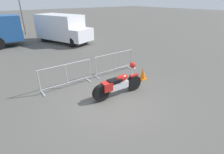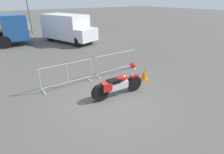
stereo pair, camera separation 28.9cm
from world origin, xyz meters
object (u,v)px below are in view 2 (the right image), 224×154
at_px(delivery_van, 67,27).
at_px(pedestrian, 46,28).
at_px(crowd_barrier_far, 116,63).
at_px(motorcycle, 118,84).
at_px(crowd_barrier_near, 67,75).
at_px(parked_car_tan, 16,24).
at_px(traffic_cone, 144,74).

height_order(delivery_van, pedestrian, delivery_van).
xyz_separation_m(crowd_barrier_far, delivery_van, (0.79, 8.18, 0.68)).
bearing_deg(delivery_van, motorcycle, -31.15).
distance_m(crowd_barrier_near, crowd_barrier_far, 2.65).
relative_size(crowd_barrier_near, crowd_barrier_far, 1.00).
xyz_separation_m(motorcycle, pedestrian, (1.14, 12.97, 0.43)).
bearing_deg(crowd_barrier_far, pedestrian, 90.97).
height_order(delivery_van, parked_car_tan, delivery_van).
bearing_deg(traffic_cone, parked_car_tan, 97.66).
xyz_separation_m(motorcycle, traffic_cone, (1.92, 0.44, -0.20)).
distance_m(motorcycle, crowd_barrier_far, 2.31).
distance_m(crowd_barrier_near, delivery_van, 8.90).
relative_size(crowd_barrier_near, traffic_cone, 4.01).
distance_m(pedestrian, traffic_cone, 12.56).
xyz_separation_m(parked_car_tan, pedestrian, (1.74, -6.22, 0.19)).
height_order(pedestrian, traffic_cone, pedestrian).
bearing_deg(parked_car_tan, pedestrian, -171.61).
height_order(motorcycle, pedestrian, pedestrian).
bearing_deg(delivery_van, crowd_barrier_near, -42.10).
bearing_deg(pedestrian, traffic_cone, 83.74).
bearing_deg(motorcycle, delivery_van, 82.80).
bearing_deg(delivery_van, parked_car_tan, 177.37).
bearing_deg(parked_car_tan, traffic_cone, -179.60).
bearing_deg(crowd_barrier_near, traffic_cone, -24.17).
xyz_separation_m(motorcycle, parked_car_tan, (-0.61, 19.18, 0.25)).
xyz_separation_m(motorcycle, crowd_barrier_far, (1.32, 1.89, 0.07)).
bearing_deg(crowd_barrier_near, crowd_barrier_far, 0.00).
bearing_deg(parked_car_tan, crowd_barrier_far, 179.11).
bearing_deg(traffic_cone, motorcycle, -167.03).
height_order(parked_car_tan, pedestrian, pedestrian).
relative_size(parked_car_tan, pedestrian, 2.63).
xyz_separation_m(crowd_barrier_far, parked_car_tan, (-1.93, 17.29, 0.18)).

